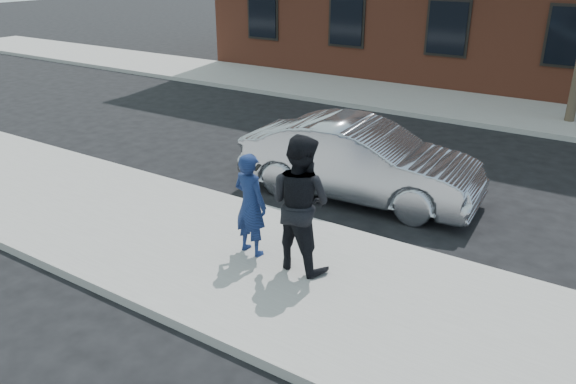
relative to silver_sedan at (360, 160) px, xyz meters
The scene contains 8 objects.
ground 3.74m from the silver_sedan, 118.97° to the right, with size 100.00×100.00×0.00m, color black.
near_sidewalk 3.94m from the silver_sedan, 117.18° to the right, with size 50.00×3.50×0.15m, color gray.
near_curb 2.52m from the silver_sedan, 137.03° to the right, with size 50.00×0.10×0.15m, color #999691.
far_sidewalk 8.27m from the silver_sedan, 102.41° to the left, with size 50.00×3.50×0.15m, color gray.
far_curb 6.53m from the silver_sedan, 105.83° to the left, with size 50.00×0.10×0.15m, color #999691.
silver_sedan is the anchor object (origin of this frame).
man_hoodie 3.22m from the silver_sedan, 94.85° to the right, with size 0.65×0.53×1.65m.
man_peacoat 3.22m from the silver_sedan, 79.56° to the right, with size 1.07×0.87×2.06m.
Camera 1 is at (6.25, -6.22, 4.50)m, focal length 35.00 mm.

